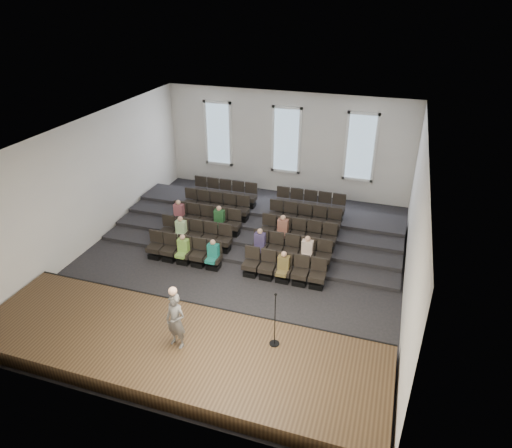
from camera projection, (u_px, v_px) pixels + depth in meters
The scene contains 14 objects.
ground at pixel (238, 263), 17.18m from camera, with size 14.00×14.00×0.00m, color black.
ceiling at pixel (235, 133), 14.84m from camera, with size 12.00×14.00×0.02m, color white.
wall_back at pixel (287, 144), 21.92m from camera, with size 12.00×0.04×5.00m, color silver.
wall_front at pixel (127, 331), 10.10m from camera, with size 12.00×0.04×5.00m, color silver.
wall_left at pixel (90, 183), 17.65m from camera, with size 0.04×14.00×5.00m, color silver.
wall_right at pixel (415, 228), 14.37m from camera, with size 0.04×14.00×5.00m, color silver.
stage at pixel (175, 349), 12.77m from camera, with size 11.80×3.60×0.50m, color #49341F.
stage_lip at pixel (201, 311), 14.26m from camera, with size 11.80×0.06×0.52m, color black.
risers at pixel (263, 221), 19.75m from camera, with size 11.80×4.80×0.60m.
seating_rows at pixel (251, 229), 18.15m from camera, with size 6.80×4.70×1.67m.
windows at pixel (286, 140), 21.77m from camera, with size 8.44×0.10×3.24m.
audience at pixel (233, 237), 17.26m from camera, with size 6.05×2.64×1.10m.
speaker at pixel (176, 321), 12.19m from camera, with size 0.61×0.40×1.66m, color #595654.
mic_stand at pixel (275, 329), 12.37m from camera, with size 0.29×0.29×1.72m.
Camera 1 is at (5.13, -13.59, 9.32)m, focal length 32.00 mm.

